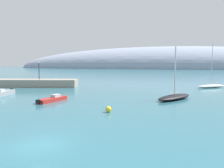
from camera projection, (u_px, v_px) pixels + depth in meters
water at (40, 144)px, 15.96m from camera, size 600.00×600.00×0.00m
breakwater_rocks at (22, 83)px, 54.60m from camera, size 26.73×10.12×1.76m
distant_ridge at (168, 68)px, 230.96m from camera, size 330.29×81.62×43.95m
sailboat_white_near_shore at (211, 86)px, 52.11m from camera, size 7.28×5.62×10.22m
sailboat_black_mid_mooring at (174, 97)px, 35.51m from camera, size 6.43×8.22×8.23m
motorboat_grey_foreground at (3, 93)px, 39.77m from camera, size 2.36×5.80×1.19m
motorboat_red_alongside_breakwater at (52, 99)px, 33.74m from camera, size 2.65×5.67×0.96m
mooring_buoy_yellow at (108, 109)px, 26.35m from camera, size 0.70×0.70×0.70m
harbor_lamp_post at (39, 68)px, 53.99m from camera, size 0.36×0.36×4.23m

